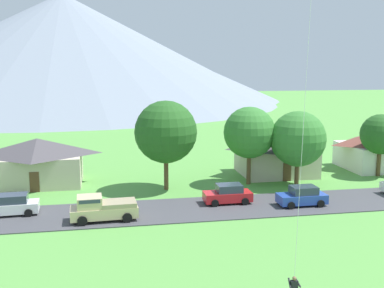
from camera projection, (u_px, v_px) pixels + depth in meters
name	position (u px, v px, depth m)	size (l,w,h in m)	color
road_strip	(185.00, 210.00, 39.72)	(160.00, 6.72, 0.08)	#424247
mountain_west_ridge	(140.00, 70.00, 160.75)	(95.07, 95.07, 20.72)	gray
mountain_central_ridge	(64.00, 49.00, 145.67)	(131.88, 131.88, 33.64)	gray
house_leftmost	(38.00, 161.00, 47.94)	(9.29, 6.90, 4.77)	beige
house_left_center	(276.00, 153.00, 52.38)	(8.44, 7.22, 4.63)	beige
house_rightmost	(378.00, 149.00, 55.35)	(8.56, 7.50, 4.50)	silver
tree_near_left	(298.00, 139.00, 46.71)	(5.56, 5.56, 7.65)	brown
tree_left_of_center	(166.00, 132.00, 45.39)	(6.10, 6.10, 8.78)	brown
tree_center	(249.00, 133.00, 47.51)	(5.25, 5.25, 8.00)	brown
tree_right_of_center	(381.00, 134.00, 51.07)	(4.40, 4.40, 6.87)	brown
parked_car_white_mid_west	(12.00, 205.00, 38.19)	(4.28, 2.24, 1.68)	white
parked_car_red_mid_east	(228.00, 194.00, 41.39)	(4.21, 2.09, 1.68)	red
parked_car_blue_east_end	(302.00, 196.00, 40.74)	(4.21, 2.11, 1.68)	#2847A8
pickup_truck_sand_east_side	(102.00, 208.00, 36.79)	(5.28, 2.50, 1.99)	#C6B284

